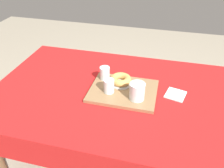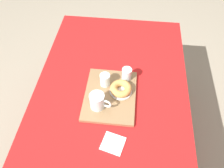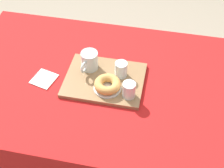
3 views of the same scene
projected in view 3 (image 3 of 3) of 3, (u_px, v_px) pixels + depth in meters
ground_plane at (108, 156)px, 2.14m from camera, size 6.00×6.00×0.00m
dining_table at (107, 92)px, 1.67m from camera, size 1.55×0.95×0.72m
serving_tray at (105, 79)px, 1.61m from camera, size 0.39×0.30×0.02m
tea_mug_left at (89, 61)px, 1.62m from camera, size 0.09×0.13×0.10m
water_glass_near at (129, 91)px, 1.50m from camera, size 0.06×0.06×0.08m
water_glass_far at (121, 70)px, 1.59m from camera, size 0.06×0.06×0.08m
donut_plate_left at (108, 88)px, 1.55m from camera, size 0.14×0.14×0.01m
sugar_donut_left at (107, 84)px, 1.53m from camera, size 0.13×0.13×0.04m
paper_napkin at (44, 79)px, 1.62m from camera, size 0.13×0.14×0.01m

